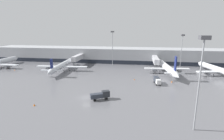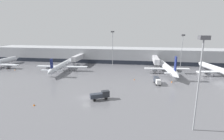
# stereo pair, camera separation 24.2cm
# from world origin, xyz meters

# --- Properties ---
(ground_plane) EXTENTS (320.00, 320.00, 0.00)m
(ground_plane) POSITION_xyz_m (0.00, 0.00, 0.00)
(ground_plane) COLOR slate
(terminal_building) EXTENTS (160.00, 31.72, 9.00)m
(terminal_building) POSITION_xyz_m (0.04, 61.84, 4.50)
(terminal_building) COLOR #9EA0A5
(terminal_building) RESTS_ON ground_plane
(parked_jet_0) EXTENTS (26.12, 34.52, 8.21)m
(parked_jet_0) POSITION_xyz_m (-22.83, 32.61, 2.69)
(parked_jet_0) COLOR silver
(parked_jet_0) RESTS_ON ground_plane
(parked_jet_1) EXTENTS (21.27, 36.24, 10.27)m
(parked_jet_1) POSITION_xyz_m (29.36, 35.37, 2.88)
(parked_jet_1) COLOR silver
(parked_jet_1) RESTS_ON ground_plane
(parked_jet_2) EXTENTS (21.77, 36.05, 9.47)m
(parked_jet_2) POSITION_xyz_m (52.74, 34.23, 2.60)
(parked_jet_2) COLOR silver
(parked_jet_2) RESTS_ON ground_plane
(service_truck_0) EXTENTS (5.97, 4.10, 2.65)m
(service_truck_0) POSITION_xyz_m (4.78, -0.78, 1.47)
(service_truck_0) COLOR #2D333D
(service_truck_0) RESTS_ON ground_plane
(service_truck_1) EXTENTS (2.42, 5.78, 2.60)m
(service_truck_1) POSITION_xyz_m (23.20, 17.60, 1.57)
(service_truck_1) COLOR #2D333D
(service_truck_1) RESTS_ON ground_plane
(traffic_cone_0) EXTENTS (0.52, 0.52, 0.63)m
(traffic_cone_0) POSITION_xyz_m (-12.69, -7.97, 0.32)
(traffic_cone_0) COLOR orange
(traffic_cone_0) RESTS_ON ground_plane
(traffic_cone_1) EXTENTS (0.40, 0.40, 0.70)m
(traffic_cone_1) POSITION_xyz_m (-47.45, 29.70, 0.35)
(traffic_cone_1) COLOR orange
(traffic_cone_1) RESTS_ON ground_plane
(traffic_cone_2) EXTENTS (0.39, 0.39, 0.56)m
(traffic_cone_2) POSITION_xyz_m (14.34, 21.79, 0.28)
(traffic_cone_2) COLOR orange
(traffic_cone_2) RESTS_ON ground_plane
(traffic_cone_3) EXTENTS (0.48, 0.48, 0.78)m
(traffic_cone_3) POSITION_xyz_m (29.32, 20.60, 0.39)
(traffic_cone_3) COLOR orange
(traffic_cone_3) RESTS_ON ground_plane
(apron_light_mast_0) EXTENTS (1.80, 1.80, 19.76)m
(apron_light_mast_0) POSITION_xyz_m (0.44, 51.57, 15.44)
(apron_light_mast_0) COLOR gray
(apron_light_mast_0) RESTS_ON ground_plane
(apron_light_mast_1) EXTENTS (1.80, 1.80, 19.85)m
(apron_light_mast_1) POSITION_xyz_m (27.91, -13.77, 15.50)
(apron_light_mast_1) COLOR gray
(apron_light_mast_1) RESTS_ON ground_plane
(apron_light_mast_2) EXTENTS (1.80, 1.80, 18.12)m
(apron_light_mast_2) POSITION_xyz_m (38.81, 50.51, 14.32)
(apron_light_mast_2) COLOR gray
(apron_light_mast_2) RESTS_ON ground_plane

